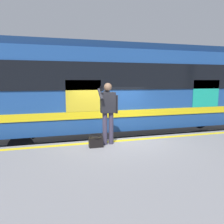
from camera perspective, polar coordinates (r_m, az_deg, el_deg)
name	(u,v)px	position (r m, az deg, el deg)	size (l,w,h in m)	color
ground_plane	(115,166)	(7.27, 0.75, -13.77)	(24.48, 24.48, 0.00)	#4C4742
platform	(147,187)	(5.02, 9.09, -18.84)	(13.72, 4.83, 0.90)	gray
safety_line	(118,141)	(6.70, 1.50, -7.54)	(13.45, 0.16, 0.01)	yellow
track_rail_near	(104,150)	(8.55, -2.05, -9.76)	(17.84, 0.08, 0.16)	slate
track_rail_far	(97,140)	(9.89, -4.04, -7.26)	(17.84, 0.08, 0.16)	slate
train_carriage	(134,86)	(9.25, 5.68, 6.65)	(13.37, 3.11, 3.86)	#1E478C
passenger	(108,108)	(6.20, -1.07, 0.98)	(0.57, 0.55, 1.76)	#383347
handbag	(96,141)	(6.09, -4.21, -7.67)	(0.38, 0.35, 0.34)	black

